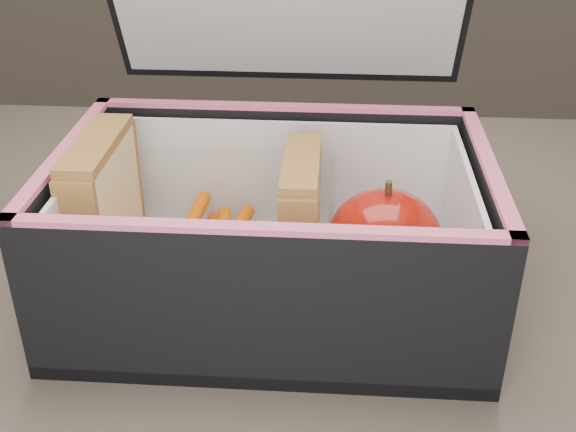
# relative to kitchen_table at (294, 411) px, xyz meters

# --- Properties ---
(kitchen_table) EXTENTS (1.20, 0.80, 0.75)m
(kitchen_table) POSITION_rel_kitchen_table_xyz_m (0.00, 0.00, 0.00)
(kitchen_table) COLOR brown
(kitchen_table) RESTS_ON ground
(lunch_bag) EXTENTS (0.30, 0.28, 0.29)m
(lunch_bag) POSITION_rel_kitchen_table_xyz_m (-0.02, 0.03, 0.15)
(lunch_bag) COLOR black
(lunch_bag) RESTS_ON kitchen_table
(plastic_tub) EXTENTS (0.19, 0.13, 0.08)m
(plastic_tub) POSITION_rel_kitchen_table_xyz_m (-0.07, 0.03, 0.14)
(plastic_tub) COLOR white
(plastic_tub) RESTS_ON lunch_bag
(sandwich_left) EXTENTS (0.03, 0.10, 0.11)m
(sandwich_left) POSITION_rel_kitchen_table_xyz_m (-0.14, 0.03, 0.16)
(sandwich_left) COLOR beige
(sandwich_left) RESTS_ON plastic_tub
(sandwich_right) EXTENTS (0.02, 0.09, 0.10)m
(sandwich_right) POSITION_rel_kitchen_table_xyz_m (0.00, 0.03, 0.16)
(sandwich_right) COLOR beige
(sandwich_right) RESTS_ON plastic_tub
(carrot_sticks) EXTENTS (0.05, 0.14, 0.03)m
(carrot_sticks) POSITION_rel_kitchen_table_xyz_m (-0.07, 0.03, 0.12)
(carrot_sticks) COLOR #D23E00
(carrot_sticks) RESTS_ON plastic_tub
(paper_napkin) EXTENTS (0.10, 0.10, 0.01)m
(paper_napkin) POSITION_rel_kitchen_table_xyz_m (0.06, 0.02, 0.11)
(paper_napkin) COLOR white
(paper_napkin) RESTS_ON lunch_bag
(red_apple) EXTENTS (0.10, 0.10, 0.08)m
(red_apple) POSITION_rel_kitchen_table_xyz_m (0.06, 0.01, 0.15)
(red_apple) COLOR maroon
(red_apple) RESTS_ON paper_napkin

